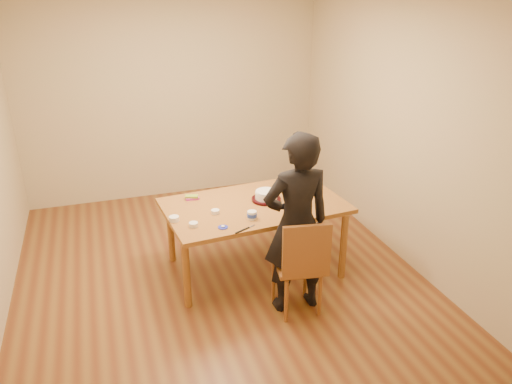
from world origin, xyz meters
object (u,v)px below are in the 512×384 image
object	(u,v)px
dining_chair	(297,266)
cake_plate	(266,199)
dining_table	(254,206)
person	(297,224)
cake	(266,195)

from	to	relation	value
dining_chair	cake_plate	size ratio (longest dim) A/B	1.27
dining_table	cake_plate	size ratio (longest dim) A/B	5.93
cake_plate	person	bearing A→B (deg)	-89.22
dining_table	dining_chair	distance (m)	0.84
dining_chair	person	distance (m)	0.40
cake_plate	cake	size ratio (longest dim) A/B	1.33
cake_plate	person	size ratio (longest dim) A/B	0.18
person	cake	bearing A→B (deg)	-89.22
dining_chair	cake	size ratio (longest dim) A/B	1.70
dining_chair	cake	bearing A→B (deg)	100.18
cake	person	distance (m)	0.77
cake_plate	person	world-z (taller)	person
cake	dining_chair	bearing A→B (deg)	-89.26
dining_chair	cake_plate	distance (m)	0.87
dining_table	cake_plate	bearing A→B (deg)	11.26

